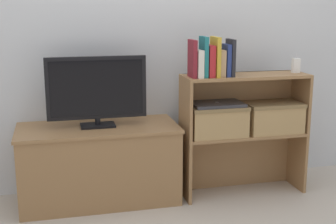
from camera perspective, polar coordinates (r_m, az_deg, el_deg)
The scene contains 18 objects.
ground_plane at distance 3.09m, azimuth 0.62°, elevation -11.49°, with size 16.00×16.00×0.00m, color #BCB2A3.
wall_back at distance 3.29m, azimuth -1.51°, elevation 11.57°, with size 10.00×0.05×2.40m.
tv_stand at distance 3.14m, azimuth -8.39°, elevation -6.25°, with size 1.04×0.48×0.51m.
tv at distance 3.01m, azimuth -8.69°, elevation 2.71°, with size 0.64×0.14×0.45m.
bookshelf_lower_tier at distance 3.32m, azimuth 8.73°, elevation -4.88°, with size 0.85×0.27×0.43m.
bookshelf_upper_tier at distance 3.22m, azimuth 8.99°, elevation 2.12°, with size 0.85×0.27×0.40m.
book_maroon at distance 2.97m, azimuth 2.99°, elevation 6.50°, with size 0.03×0.13×0.24m.
book_ivory at distance 2.99m, azimuth 3.66°, elevation 5.92°, with size 0.04×0.16×0.18m.
book_teal at distance 2.99m, azimuth 4.37°, elevation 6.72°, with size 0.03×0.13×0.26m.
book_crimson at distance 3.01m, azimuth 5.09°, elevation 6.21°, with size 0.04×0.13×0.20m.
book_mustard at distance 3.02m, azimuth 5.78°, elevation 6.71°, with size 0.02×0.16×0.25m.
book_tan at distance 3.04m, azimuth 6.41°, elevation 5.94°, with size 0.03×0.12×0.17m.
book_navy at distance 3.05m, azimuth 7.10°, elevation 6.28°, with size 0.03×0.12×0.21m.
book_charcoal at distance 3.06m, azimuth 7.62°, elevation 6.59°, with size 0.02×0.13×0.24m.
baby_monitor at distance 3.30m, azimuth 15.32°, elevation 5.49°, with size 0.05×0.03×0.13m.
storage_basket_left at distance 3.12m, azimuth 5.96°, elevation -0.84°, with size 0.38×0.24×0.20m.
storage_basket_right at distance 3.27m, azimuth 12.62°, elevation -0.43°, with size 0.38×0.24×0.20m.
laptop at distance 3.09m, azimuth 6.00°, elevation 0.98°, with size 0.34×0.22×0.02m.
Camera 1 is at (-0.70, -2.73, 1.28)m, focal length 50.00 mm.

